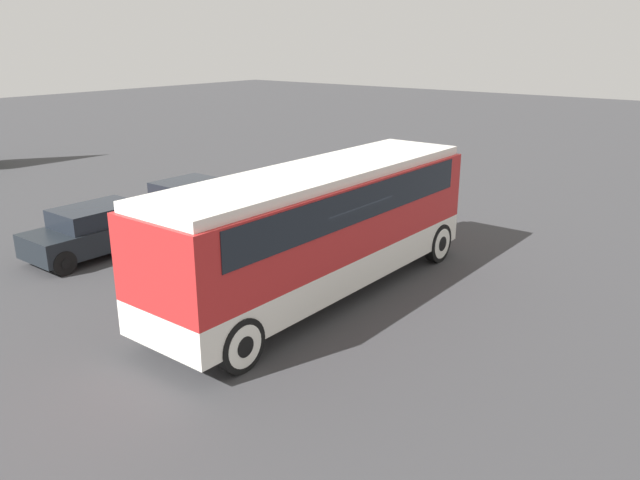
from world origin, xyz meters
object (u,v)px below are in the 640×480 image
(parked_car_mid, at_px, (250,207))
(parked_car_far, at_px, (191,199))
(parked_car_near, at_px, (102,229))
(tour_bus, at_px, (322,220))

(parked_car_mid, bearing_deg, parked_car_far, 100.51)
(parked_car_near, bearing_deg, parked_car_mid, -18.10)
(parked_car_far, bearing_deg, parked_car_mid, -79.49)
(tour_bus, height_order, parked_car_far, tour_bus)
(tour_bus, xyz_separation_m, parked_car_near, (-1.55, 7.06, -1.20))
(tour_bus, distance_m, parked_car_near, 7.33)
(tour_bus, relative_size, parked_car_far, 2.39)
(parked_car_mid, bearing_deg, parked_car_near, 161.90)
(tour_bus, bearing_deg, parked_car_mid, 60.74)
(tour_bus, xyz_separation_m, parked_car_far, (2.65, 8.02, -1.26))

